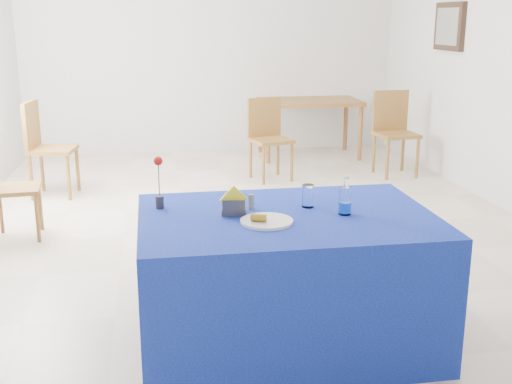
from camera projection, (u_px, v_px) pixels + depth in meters
The scene contains 18 objects.
floor at pixel (253, 229), 5.62m from camera, with size 7.00×7.00×0.00m, color beige.
room_shell at pixel (252, 24), 5.16m from camera, with size 7.00×7.00×7.00m.
picture_frame at pixel (450, 26), 7.09m from camera, with size 0.06×0.64×0.52m, color black.
picture_art at pixel (448, 26), 7.09m from camera, with size 0.02×0.52×0.40m, color #998C66.
plate at pixel (267, 221), 3.34m from camera, with size 0.28×0.28×0.01m, color silver.
drinking_glass at pixel (308, 196), 3.60m from camera, with size 0.07×0.07×0.13m, color white.
salt_shaker at pixel (237, 203), 3.54m from camera, with size 0.03×0.03×0.09m, color gray.
pepper_shaker at pixel (251, 202), 3.57m from camera, with size 0.03×0.03×0.09m, color slate.
blue_table at pixel (286, 279), 3.58m from camera, with size 1.60×1.10×0.76m.
water_bottle at pixel (345, 202), 3.47m from camera, with size 0.07×0.07×0.21m.
napkin_holder at pixel (234, 207), 3.46m from camera, with size 0.15×0.07×0.17m.
rose_vase at pixel (159, 183), 3.56m from camera, with size 0.05×0.05×0.30m.
oak_table at pixel (309, 106), 8.42m from camera, with size 1.33×0.87×0.76m.
chair_bg_left at pixel (268, 133), 7.29m from camera, with size 0.50×0.50×0.92m.
chair_bg_right at pixel (394, 127), 7.50m from camera, with size 0.47×0.47×0.98m.
chair_win_a at pixel (5, 181), 5.28m from camera, with size 0.41×0.41×0.85m.
chair_win_b at pixel (44, 142), 6.55m from camera, with size 0.49×0.49×0.98m.
banana_pieces at pixel (259, 218), 3.31m from camera, with size 0.09×0.07×0.04m.
Camera 1 is at (-0.84, -5.27, 1.79)m, focal length 45.00 mm.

